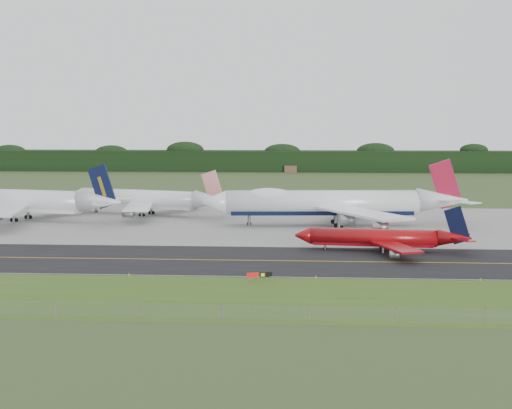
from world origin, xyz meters
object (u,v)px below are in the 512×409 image
Objects in this scene: jet_ba_747 at (331,203)px; taxiway_sign at (259,275)px; jet_star_tail at (146,200)px; jet_navy_gold at (20,201)px; jet_red_737 at (383,238)px.

taxiway_sign is (-15.26, -69.97, -5.08)m from jet_ba_747.
jet_navy_gold is at bearing -157.71° from jet_star_tail.
taxiway_sign is (39.64, -88.65, -3.66)m from jet_star_tail.
jet_ba_747 is 1.36× the size of jet_star_tail.
taxiway_sign is at bearing -65.91° from jet_star_tail.
jet_star_tail is at bearing 114.09° from taxiway_sign.
jet_navy_gold is at bearing 155.94° from jet_red_737.
jet_ba_747 is 39.88m from jet_red_737.
taxiway_sign is (72.92, -75.01, -4.36)m from jet_navy_gold.
jet_ba_747 reaches higher than jet_red_737.
jet_navy_gold is (-88.18, 5.04, -0.72)m from jet_ba_747.
jet_navy_gold reaches higher than jet_star_tail.
jet_red_737 is 86.21m from jet_star_tail.
jet_red_737 is 107.03m from jet_navy_gold.
jet_star_tail is 97.18m from taxiway_sign.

